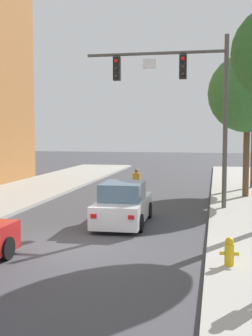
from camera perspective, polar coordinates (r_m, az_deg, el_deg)
name	(u,v)px	position (r m, az deg, el deg)	size (l,w,h in m)	color
ground_plane	(74,246)	(13.68, -6.84, -10.09)	(120.00, 120.00, 0.00)	#424247
traffic_signal_mast	(185,90)	(19.71, 7.69, 10.06)	(6.30, 0.38, 7.50)	#514C47
car_lead_white	(123,205)	(16.62, -0.36, -4.85)	(1.93, 4.29, 1.60)	silver
pedestrian_crossing_road	(136,183)	(22.06, 1.37, -1.96)	(0.36, 0.22, 1.64)	#333338
fire_hydrant	(229,251)	(11.46, 13.30, -10.53)	(0.48, 0.24, 0.72)	gold
street_tree_second	(248,93)	(23.40, 15.56, 9.34)	(4.02, 4.02, 7.31)	brown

